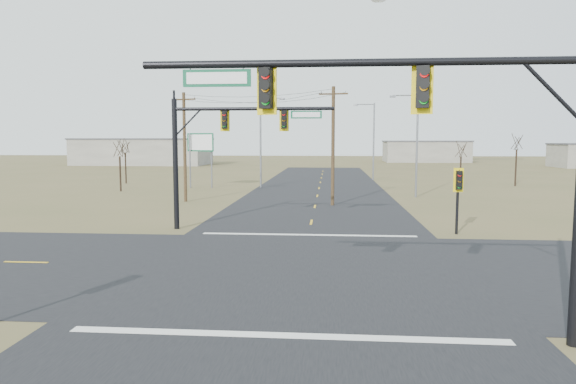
{
  "coord_description": "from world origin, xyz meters",
  "views": [
    {
      "loc": [
        1.16,
        -20.91,
        5.3
      ],
      "look_at": [
        -0.63,
        1.0,
        3.09
      ],
      "focal_mm": 32.0,
      "sensor_mm": 36.0,
      "label": 1
    }
  ],
  "objects_px": {
    "utility_pole_near": "(333,144)",
    "mast_arm_near": "(441,125)",
    "utility_pole_far": "(185,145)",
    "bare_tree_a": "(119,148)",
    "bare_tree_b": "(125,146)",
    "bare_tree_c": "(461,149)",
    "mast_arm_far": "(222,136)",
    "bare_tree_d": "(517,141)",
    "pedestal_signal_ne": "(459,185)",
    "streetlight_b": "(372,137)",
    "streetlight_c": "(263,137)",
    "streetlight_a": "(415,139)",
    "highway_sign": "(201,149)"
  },
  "relations": [
    {
      "from": "utility_pole_near",
      "to": "mast_arm_near",
      "type": "bearing_deg",
      "value": -84.86
    },
    {
      "from": "utility_pole_near",
      "to": "utility_pole_far",
      "type": "distance_m",
      "value": 12.88
    },
    {
      "from": "bare_tree_a",
      "to": "bare_tree_b",
      "type": "xyz_separation_m",
      "value": [
        -3.36,
        9.7,
        0.13
      ]
    },
    {
      "from": "bare_tree_b",
      "to": "bare_tree_c",
      "type": "relative_size",
      "value": 1.06
    },
    {
      "from": "mast_arm_far",
      "to": "bare_tree_d",
      "type": "bearing_deg",
      "value": 40.15
    },
    {
      "from": "mast_arm_far",
      "to": "pedestal_signal_ne",
      "type": "xyz_separation_m",
      "value": [
        13.56,
        -0.62,
        -2.74
      ]
    },
    {
      "from": "utility_pole_far",
      "to": "bare_tree_a",
      "type": "bearing_deg",
      "value": 138.21
    },
    {
      "from": "streetlight_b",
      "to": "streetlight_c",
      "type": "height_order",
      "value": "streetlight_b"
    },
    {
      "from": "utility_pole_far",
      "to": "streetlight_a",
      "type": "bearing_deg",
      "value": 14.25
    },
    {
      "from": "bare_tree_a",
      "to": "utility_pole_near",
      "type": "bearing_deg",
      "value": -24.42
    },
    {
      "from": "mast_arm_near",
      "to": "streetlight_a",
      "type": "bearing_deg",
      "value": 98.64
    },
    {
      "from": "mast_arm_near",
      "to": "bare_tree_a",
      "type": "relative_size",
      "value": 1.98
    },
    {
      "from": "utility_pole_near",
      "to": "bare_tree_c",
      "type": "xyz_separation_m",
      "value": [
        14.45,
        17.18,
        -0.65
      ]
    },
    {
      "from": "bare_tree_d",
      "to": "highway_sign",
      "type": "bearing_deg",
      "value": -171.79
    },
    {
      "from": "bare_tree_a",
      "to": "bare_tree_d",
      "type": "relative_size",
      "value": 0.89
    },
    {
      "from": "streetlight_a",
      "to": "bare_tree_b",
      "type": "bearing_deg",
      "value": 160.49
    },
    {
      "from": "mast_arm_far",
      "to": "bare_tree_b",
      "type": "relative_size",
      "value": 1.63
    },
    {
      "from": "streetlight_a",
      "to": "bare_tree_a",
      "type": "height_order",
      "value": "streetlight_a"
    },
    {
      "from": "streetlight_b",
      "to": "streetlight_a",
      "type": "bearing_deg",
      "value": -68.73
    },
    {
      "from": "utility_pole_far",
      "to": "streetlight_b",
      "type": "relative_size",
      "value": 0.91
    },
    {
      "from": "pedestal_signal_ne",
      "to": "streetlight_b",
      "type": "relative_size",
      "value": 0.37
    },
    {
      "from": "highway_sign",
      "to": "streetlight_a",
      "type": "distance_m",
      "value": 23.64
    },
    {
      "from": "mast_arm_near",
      "to": "bare_tree_b",
      "type": "distance_m",
      "value": 55.77
    },
    {
      "from": "bare_tree_a",
      "to": "pedestal_signal_ne",
      "type": "bearing_deg",
      "value": -37.89
    },
    {
      "from": "mast_arm_near",
      "to": "highway_sign",
      "type": "xyz_separation_m",
      "value": [
        -17.24,
        43.11,
        -1.36
      ]
    },
    {
      "from": "mast_arm_far",
      "to": "streetlight_a",
      "type": "bearing_deg",
      "value": 44.46
    },
    {
      "from": "bare_tree_c",
      "to": "highway_sign",
      "type": "bearing_deg",
      "value": -175.01
    },
    {
      "from": "streetlight_a",
      "to": "streetlight_b",
      "type": "relative_size",
      "value": 0.94
    },
    {
      "from": "mast_arm_near",
      "to": "bare_tree_c",
      "type": "height_order",
      "value": "mast_arm_near"
    },
    {
      "from": "mast_arm_far",
      "to": "bare_tree_c",
      "type": "xyz_separation_m",
      "value": [
        21.05,
        29.14,
        -1.2
      ]
    },
    {
      "from": "streetlight_a",
      "to": "bare_tree_a",
      "type": "xyz_separation_m",
      "value": [
        -29.72,
        3.15,
        -0.87
      ]
    },
    {
      "from": "utility_pole_far",
      "to": "streetlight_a",
      "type": "xyz_separation_m",
      "value": [
        20.4,
        5.18,
        0.53
      ]
    },
    {
      "from": "utility_pole_far",
      "to": "pedestal_signal_ne",
      "type": "bearing_deg",
      "value": -35.88
    },
    {
      "from": "streetlight_c",
      "to": "streetlight_a",
      "type": "bearing_deg",
      "value": -12.42
    },
    {
      "from": "mast_arm_near",
      "to": "utility_pole_far",
      "type": "relative_size",
      "value": 1.21
    },
    {
      "from": "streetlight_a",
      "to": "streetlight_c",
      "type": "xyz_separation_m",
      "value": [
        -15.42,
        8.6,
        0.31
      ]
    },
    {
      "from": "pedestal_signal_ne",
      "to": "streetlight_a",
      "type": "xyz_separation_m",
      "value": [
        0.66,
        19.45,
        2.61
      ]
    },
    {
      "from": "mast_arm_near",
      "to": "streetlight_a",
      "type": "xyz_separation_m",
      "value": [
        5.07,
        35.35,
        -0.27
      ]
    },
    {
      "from": "streetlight_a",
      "to": "bare_tree_c",
      "type": "distance_m",
      "value": 12.41
    },
    {
      "from": "utility_pole_near",
      "to": "bare_tree_b",
      "type": "bearing_deg",
      "value": 142.22
    },
    {
      "from": "bare_tree_b",
      "to": "utility_pole_far",
      "type": "bearing_deg",
      "value": -54.88
    },
    {
      "from": "mast_arm_far",
      "to": "bare_tree_b",
      "type": "height_order",
      "value": "mast_arm_far"
    },
    {
      "from": "utility_pole_near",
      "to": "bare_tree_a",
      "type": "relative_size",
      "value": 1.67
    },
    {
      "from": "pedestal_signal_ne",
      "to": "utility_pole_far",
      "type": "bearing_deg",
      "value": 146.01
    },
    {
      "from": "mast_arm_near",
      "to": "bare_tree_d",
      "type": "bearing_deg",
      "value": 85.49
    },
    {
      "from": "highway_sign",
      "to": "bare_tree_b",
      "type": "distance_m",
      "value": 11.93
    },
    {
      "from": "mast_arm_near",
      "to": "streetlight_b",
      "type": "relative_size",
      "value": 1.11
    },
    {
      "from": "streetlight_b",
      "to": "bare_tree_d",
      "type": "distance_m",
      "value": 17.89
    },
    {
      "from": "mast_arm_near",
      "to": "streetlight_b",
      "type": "xyz_separation_m",
      "value": [
        2.81,
        56.21,
        0.09
      ]
    },
    {
      "from": "utility_pole_far",
      "to": "streetlight_a",
      "type": "height_order",
      "value": "streetlight_a"
    }
  ]
}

